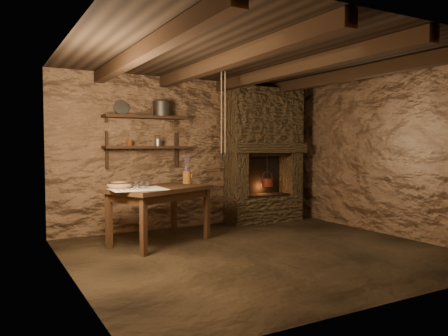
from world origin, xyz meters
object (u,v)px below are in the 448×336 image
stoneware_jug (187,172)px  red_pot (267,182)px  work_table (160,213)px  iron_stockpot (162,110)px  wooden_bowl (119,186)px

stoneware_jug → red_pot: bearing=-9.4°
work_table → iron_stockpot: 1.69m
iron_stockpot → stoneware_jug: bearing=-70.6°
stoneware_jug → iron_stockpot: size_ratio=1.52×
work_table → wooden_bowl: bearing=152.7°
work_table → iron_stockpot: (0.34, 0.80, 1.46)m
work_table → wooden_bowl: wooden_bowl is taller
work_table → stoneware_jug: size_ratio=3.77×
stoneware_jug → work_table: bearing=-174.9°
stoneware_jug → red_pot: 1.75m
wooden_bowl → red_pot: bearing=13.3°
work_table → stoneware_jug: bearing=3.3°
iron_stockpot → red_pot: size_ratio=0.50×
work_table → iron_stockpot: bearing=42.4°
stoneware_jug → wooden_bowl: size_ratio=1.27×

